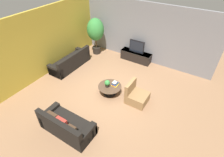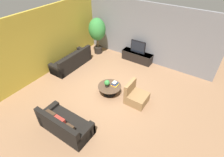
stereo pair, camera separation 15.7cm
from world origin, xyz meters
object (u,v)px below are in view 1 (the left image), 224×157
Objects in this scene: coffee_table at (110,88)px; potted_plant_tabletop at (107,83)px; media_console at (136,56)px; television at (137,47)px; couch_by_wall at (71,62)px; armchair_wicker at (136,96)px; couch_near_entry at (66,126)px; potted_palm_tall at (96,31)px.

coffee_table is 0.32m from potted_plant_tabletop.
media_console reaches higher than coffee_table.
television is at bearing -90.00° from media_console.
armchair_wicker is at bearing 82.92° from couch_by_wall.
couch_near_entry is 2.13× the size of armchair_wicker.
armchair_wicker is (1.37, -2.80, 0.01)m from media_console.
television reaches higher than potted_plant_tabletop.
media_console is 0.75× the size of couch_by_wall.
couch_near_entry reaches higher than coffee_table.
potted_palm_tall is at bearing 172.64° from couch_by_wall.
potted_palm_tall reaches higher than coffee_table.
armchair_wicker is 4.48m from potted_palm_tall.
potted_plant_tabletop is at bearing 102.27° from armchair_wicker.
television is at bearing 94.66° from coffee_table.
potted_plant_tabletop is at bearing -93.23° from couch_near_entry.
potted_palm_tall is at bearing 57.03° from armchair_wicker.
potted_plant_tabletop is at bearing -86.76° from television.
potted_palm_tall reaches higher than couch_near_entry.
coffee_table is at bearing -85.34° from media_console.
coffee_table is at bearing 99.08° from armchair_wicker.
couch_by_wall is at bearing 82.92° from armchair_wicker.
potted_palm_tall reaches higher than armchair_wicker.
couch_by_wall is 1.20× the size of couch_near_entry.
couch_by_wall reaches higher than coffee_table.
couch_near_entry is at bearing 40.43° from couch_by_wall.
television reaches higher than media_console.
potted_plant_tabletop is (2.70, -0.74, 0.29)m from couch_by_wall.
coffee_table is (0.24, -2.98, 0.01)m from media_console.
television reaches higher than couch_near_entry.
couch_by_wall is 2.56× the size of armchair_wicker.
media_console is 3.08m from potted_plant_tabletop.
couch_by_wall reaches higher than media_console.
couch_near_entry is at bearing -89.52° from television.
coffee_table is 0.48× the size of potted_palm_tall.
armchair_wicker is (1.32, 2.54, -0.02)m from couch_near_entry.
media_console is 2.99m from coffee_table.
couch_by_wall is at bearing 164.63° from potted_plant_tabletop.
coffee_table is at bearing -85.34° from television.
television is 5.37m from couch_near_entry.
media_console is at bearing 26.00° from armchair_wicker.
armchair_wicker is (1.37, -2.80, -0.56)m from television.
television is 2.53× the size of potted_plant_tabletop.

